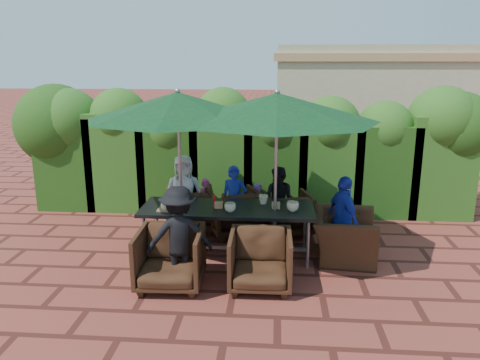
# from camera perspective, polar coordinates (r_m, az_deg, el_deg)

# --- Properties ---
(ground) EXTENTS (80.00, 80.00, 0.00)m
(ground) POSITION_cam_1_polar(r_m,az_deg,el_deg) (7.06, 0.02, -9.29)
(ground) COLOR maroon
(ground) RESTS_ON ground
(dining_table) EXTENTS (2.52, 0.90, 0.75)m
(dining_table) POSITION_cam_1_polar(r_m,az_deg,el_deg) (6.88, -1.52, -3.91)
(dining_table) COLOR black
(dining_table) RESTS_ON ground
(umbrella_left) EXTENTS (2.61, 2.61, 2.46)m
(umbrella_left) POSITION_cam_1_polar(r_m,az_deg,el_deg) (6.68, -7.57, 8.93)
(umbrella_left) COLOR gray
(umbrella_left) RESTS_ON ground
(umbrella_right) EXTENTS (2.81, 2.81, 2.46)m
(umbrella_right) POSITION_cam_1_polar(r_m,az_deg,el_deg) (6.45, 4.52, 8.82)
(umbrella_right) COLOR gray
(umbrella_right) RESTS_ON ground
(chair_far_left) EXTENTS (0.91, 0.88, 0.81)m
(chair_far_left) POSITION_cam_1_polar(r_m,az_deg,el_deg) (8.03, -6.13, -3.31)
(chair_far_left) COLOR black
(chair_far_left) RESTS_ON ground
(chair_far_mid) EXTENTS (1.03, 1.01, 0.83)m
(chair_far_mid) POSITION_cam_1_polar(r_m,az_deg,el_deg) (7.83, -0.73, -3.62)
(chair_far_mid) COLOR black
(chair_far_mid) RESTS_ON ground
(chair_far_right) EXTENTS (0.91, 0.87, 0.77)m
(chair_far_right) POSITION_cam_1_polar(r_m,az_deg,el_deg) (7.87, 5.76, -3.81)
(chair_far_right) COLOR black
(chair_far_right) RESTS_ON ground
(chair_near_left) EXTENTS (0.85, 0.80, 0.85)m
(chair_near_left) POSITION_cam_1_polar(r_m,az_deg,el_deg) (6.10, -8.53, -9.07)
(chair_near_left) COLOR black
(chair_near_left) RESTS_ON ground
(chair_near_right) EXTENTS (0.80, 0.75, 0.81)m
(chair_near_right) POSITION_cam_1_polar(r_m,az_deg,el_deg) (6.02, 2.50, -9.43)
(chair_near_right) COLOR black
(chair_near_right) RESTS_ON ground
(chair_end_right) EXTENTS (0.77, 1.09, 0.90)m
(chair_end_right) POSITION_cam_1_polar(r_m,az_deg,el_deg) (7.03, 12.58, -5.82)
(chair_end_right) COLOR black
(chair_end_right) RESTS_ON ground
(adult_far_left) EXTENTS (0.70, 0.48, 1.32)m
(adult_far_left) POSITION_cam_1_polar(r_m,az_deg,el_deg) (7.89, -6.86, -1.71)
(adult_far_left) COLOR silver
(adult_far_left) RESTS_ON ground
(adult_far_mid) EXTENTS (0.43, 0.36, 1.16)m
(adult_far_mid) POSITION_cam_1_polar(r_m,az_deg,el_deg) (7.75, -0.71, -2.51)
(adult_far_mid) COLOR #1F2FAC
(adult_far_mid) RESTS_ON ground
(adult_far_right) EXTENTS (0.64, 0.51, 1.15)m
(adult_far_right) POSITION_cam_1_polar(r_m,az_deg,el_deg) (7.74, 4.86, -2.62)
(adult_far_right) COLOR black
(adult_far_right) RESTS_ON ground
(adult_near_left) EXTENTS (0.91, 0.58, 1.31)m
(adult_near_left) POSITION_cam_1_polar(r_m,az_deg,el_deg) (6.07, -7.43, -6.78)
(adult_near_left) COLOR black
(adult_near_left) RESTS_ON ground
(adult_end_right) EXTENTS (0.62, 0.81, 1.24)m
(adult_end_right) POSITION_cam_1_polar(r_m,az_deg,el_deg) (6.94, 12.46, -4.56)
(adult_end_right) COLOR #1F2FAC
(adult_end_right) RESTS_ON ground
(child_left) EXTENTS (0.32, 0.26, 0.88)m
(child_left) POSITION_cam_1_polar(r_m,az_deg,el_deg) (8.07, -4.15, -2.89)
(child_left) COLOR #DC4D8B
(child_left) RESTS_ON ground
(child_right) EXTENTS (0.37, 0.34, 0.83)m
(child_right) POSITION_cam_1_polar(r_m,az_deg,el_deg) (7.96, 2.23, -3.31)
(child_right) COLOR #9153B5
(child_right) RESTS_ON ground
(pedestrian_a) EXTENTS (1.57, 1.41, 1.68)m
(pedestrian_a) POSITION_cam_1_polar(r_m,az_deg,el_deg) (10.86, 11.19, 3.55)
(pedestrian_a) COLOR green
(pedestrian_a) RESTS_ON ground
(pedestrian_b) EXTENTS (0.97, 0.84, 1.73)m
(pedestrian_b) POSITION_cam_1_polar(r_m,az_deg,el_deg) (11.18, 15.93, 3.73)
(pedestrian_b) COLOR #DC4D8B
(pedestrian_b) RESTS_ON ground
(pedestrian_c) EXTENTS (1.05, 0.60, 1.56)m
(pedestrian_c) POSITION_cam_1_polar(r_m,az_deg,el_deg) (11.13, 18.29, 3.04)
(pedestrian_c) COLOR #9C9CA4
(pedestrian_c) RESTS_ON ground
(cup_a) EXTENTS (0.15, 0.15, 0.12)m
(cup_a) POSITION_cam_1_polar(r_m,az_deg,el_deg) (6.81, -9.04, -3.11)
(cup_a) COLOR beige
(cup_a) RESTS_ON dining_table
(cup_b) EXTENTS (0.12, 0.12, 0.12)m
(cup_b) POSITION_cam_1_polar(r_m,az_deg,el_deg) (7.03, -6.58, -2.47)
(cup_b) COLOR beige
(cup_b) RESTS_ON dining_table
(cup_c) EXTENTS (0.16, 0.16, 0.13)m
(cup_c) POSITION_cam_1_polar(r_m,az_deg,el_deg) (6.63, -1.22, -3.35)
(cup_c) COLOR beige
(cup_c) RESTS_ON dining_table
(cup_d) EXTENTS (0.15, 0.15, 0.14)m
(cup_d) POSITION_cam_1_polar(r_m,az_deg,el_deg) (6.99, 2.85, -2.38)
(cup_d) COLOR beige
(cup_d) RESTS_ON dining_table
(cup_e) EXTENTS (0.17, 0.17, 0.14)m
(cup_e) POSITION_cam_1_polar(r_m,az_deg,el_deg) (6.70, 6.44, -3.22)
(cup_e) COLOR beige
(cup_e) RESTS_ON dining_table
(ketchup_bottle) EXTENTS (0.04, 0.04, 0.17)m
(ketchup_bottle) POSITION_cam_1_polar(r_m,az_deg,el_deg) (6.84, -3.12, -2.62)
(ketchup_bottle) COLOR #B20C0A
(ketchup_bottle) RESTS_ON dining_table
(sauce_bottle) EXTENTS (0.04, 0.04, 0.17)m
(sauce_bottle) POSITION_cam_1_polar(r_m,az_deg,el_deg) (6.95, -2.08, -2.33)
(sauce_bottle) COLOR #4C230C
(sauce_bottle) RESTS_ON dining_table
(serving_tray) EXTENTS (0.35, 0.25, 0.02)m
(serving_tray) POSITION_cam_1_polar(r_m,az_deg,el_deg) (6.81, -8.49, -3.51)
(serving_tray) COLOR #AB7E52
(serving_tray) RESTS_ON dining_table
(number_block_left) EXTENTS (0.12, 0.06, 0.10)m
(number_block_left) POSITION_cam_1_polar(r_m,az_deg,el_deg) (6.80, -2.60, -3.05)
(number_block_left) COLOR tan
(number_block_left) RESTS_ON dining_table
(number_block_right) EXTENTS (0.12, 0.06, 0.10)m
(number_block_right) POSITION_cam_1_polar(r_m,az_deg,el_deg) (6.79, 4.39, -3.09)
(number_block_right) COLOR tan
(number_block_right) RESTS_ON dining_table
(hedge_wall) EXTENTS (9.10, 1.60, 2.40)m
(hedge_wall) POSITION_cam_1_polar(r_m,az_deg,el_deg) (8.92, 0.10, 4.57)
(hedge_wall) COLOR #1B3D10
(hedge_wall) RESTS_ON ground
(building) EXTENTS (6.20, 3.08, 3.20)m
(building) POSITION_cam_1_polar(r_m,az_deg,el_deg) (13.82, 17.19, 8.70)
(building) COLOR #C3B991
(building) RESTS_ON ground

